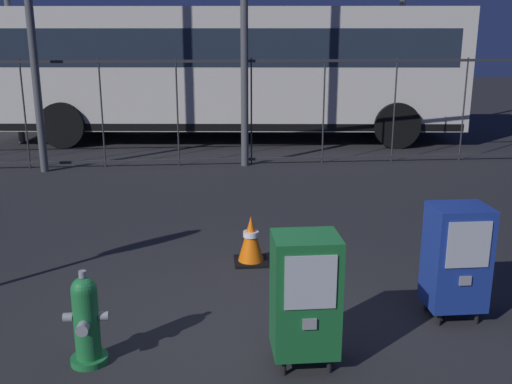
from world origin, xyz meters
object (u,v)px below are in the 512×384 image
newspaper_box_primary (456,256)px  bus_far (119,59)px  newspaper_box_secondary (305,294)px  traffic_cone (251,240)px  bus_near (231,66)px  fire_hydrant (86,320)px

newspaper_box_primary → bus_far: (-4.68, 14.00, 1.14)m
newspaper_box_secondary → newspaper_box_primary: bearing=23.8°
newspaper_box_primary → bus_far: size_ratio=0.10×
newspaper_box_secondary → traffic_cone: 2.09m
bus_near → traffic_cone: bearing=-85.8°
newspaper_box_secondary → bus_near: size_ratio=0.10×
fire_hydrant → traffic_cone: fire_hydrant is taller
fire_hydrant → bus_near: bus_near is taller
traffic_cone → bus_far: size_ratio=0.05×
fire_hydrant → traffic_cone: bearing=53.8°
fire_hydrant → bus_far: bearing=96.5°
newspaper_box_primary → traffic_cone: size_ratio=1.92×
newspaper_box_secondary → bus_far: 15.02m
newspaper_box_primary → newspaper_box_secondary: 1.55m
bus_near → bus_far: (-3.21, 4.56, 0.00)m
newspaper_box_primary → newspaper_box_secondary: same height
newspaper_box_secondary → traffic_cone: size_ratio=1.92×
newspaper_box_secondary → traffic_cone: (-0.23, 2.05, -0.31)m
newspaper_box_primary → traffic_cone: 2.20m
fire_hydrant → bus_near: (1.57, 9.91, 1.36)m
fire_hydrant → bus_far: bus_far is taller
newspaper_box_primary → newspaper_box_secondary: bearing=-156.2°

